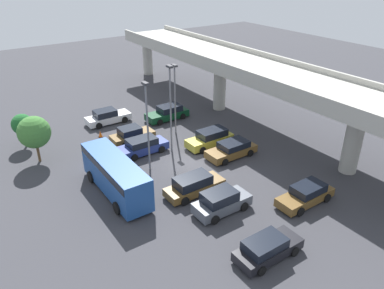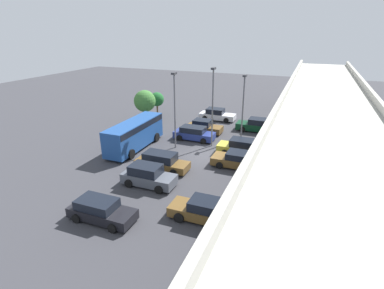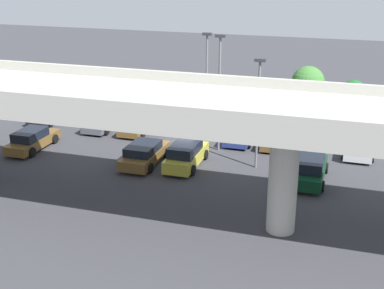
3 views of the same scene
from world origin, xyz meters
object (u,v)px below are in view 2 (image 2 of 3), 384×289
parked_car_8 (206,211)px  lamp_post_near_aisle (243,102)px  traffic_cone (195,122)px  parked_car_4 (242,148)px  parked_car_9 (101,210)px  parked_car_5 (239,160)px  lamp_post_mid_lot (213,102)px  tree_front_far_right (145,101)px  parked_car_2 (204,127)px  parked_car_6 (161,162)px  tree_front_left (157,99)px  parked_car_7 (148,176)px  shuttle_bus (135,133)px  lamp_post_by_overpass (175,105)px  parked_car_3 (194,133)px  parked_car_0 (217,115)px  parked_car_1 (257,125)px

parked_car_8 → lamp_post_near_aisle: size_ratio=0.66×
traffic_cone → parked_car_8: bearing=23.1°
parked_car_4 → parked_car_9: 15.48m
parked_car_5 → lamp_post_mid_lot: size_ratio=0.59×
parked_car_4 → tree_front_far_right: size_ratio=1.10×
parked_car_5 → parked_car_2: bearing=-51.8°
parked_car_6 → parked_car_9: 8.28m
parked_car_6 → tree_front_left: 18.40m
lamp_post_near_aisle → tree_front_far_right: bearing=-97.7°
parked_car_2 → parked_car_7: bearing=-89.1°
shuttle_bus → lamp_post_by_overpass: (-1.67, 3.89, 2.89)m
parked_car_9 → shuttle_bus: size_ratio=0.54×
tree_front_far_right → lamp_post_near_aisle: bearing=82.3°
parked_car_3 → lamp_post_mid_lot: (1.12, 2.48, 4.10)m
tree_front_left → parked_car_5: bearing=49.6°
parked_car_2 → parked_car_6: (11.04, -0.10, 0.04)m
parked_car_3 → lamp_post_by_overpass: lamp_post_by_overpass is taller
traffic_cone → lamp_post_mid_lot: bearing=34.1°
lamp_post_near_aisle → lamp_post_mid_lot: lamp_post_mid_lot is taller
parked_car_0 → traffic_cone: bearing=-125.1°
parked_car_4 → parked_car_8: 11.66m
parked_car_0 → lamp_post_mid_lot: bearing=-76.0°
lamp_post_near_aisle → tree_front_far_right: (-1.82, -13.49, -1.42)m
lamp_post_mid_lot → parked_car_1: bearing=151.6°
lamp_post_near_aisle → traffic_cone: bearing=-116.1°
parked_car_4 → traffic_cone: bearing=-44.2°
parked_car_9 → parked_car_5: bearing=59.6°
shuttle_bus → parked_car_3: bearing=134.2°
parked_car_8 → tree_front_far_right: 23.44m
parked_car_4 → lamp_post_by_overpass: lamp_post_by_overpass is taller
parked_car_0 → tree_front_left: 9.02m
parked_car_3 → parked_car_6: 8.27m
lamp_post_mid_lot → tree_front_far_right: bearing=-114.6°
shuttle_bus → traffic_cone: shuttle_bus is taller
parked_car_5 → lamp_post_near_aisle: (-7.34, -1.52, 3.62)m
parked_car_8 → traffic_cone: size_ratio=6.86×
parked_car_7 → lamp_post_by_overpass: bearing=99.4°
lamp_post_mid_lot → lamp_post_by_overpass: bearing=-60.9°
lamp_post_mid_lot → tree_front_left: (-8.88, -11.26, -2.53)m
shuttle_bus → tree_front_far_right: bearing=-156.8°
parked_car_9 → traffic_cone: bearing=94.9°
parked_car_3 → parked_car_4: (2.39, 6.12, 0.06)m
lamp_post_mid_lot → parked_car_3: bearing=-114.2°
parked_car_1 → lamp_post_near_aisle: 5.17m
parked_car_1 → parked_car_3: parked_car_1 is taller
tree_front_far_right → lamp_post_by_overpass: bearing=47.6°
parked_car_0 → parked_car_9: bearing=-90.5°
parked_car_2 → parked_car_7: (14.04, 0.23, 0.09)m
lamp_post_mid_lot → parked_car_6: bearing=-18.4°
parked_car_0 → tree_front_left: size_ratio=1.47×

